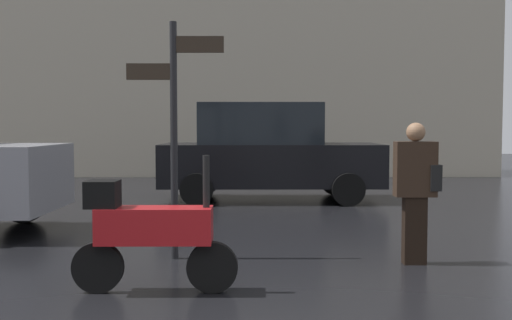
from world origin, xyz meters
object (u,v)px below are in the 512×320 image
Objects in this scene: parked_car_right at (268,152)px; street_signpost at (174,115)px; pedestrian_with_bag at (417,184)px; parked_scooter at (149,231)px.

street_signpost reaches higher than parked_car_right.
street_signpost is at bearing 105.10° from pedestrian_with_bag.
pedestrian_with_bag reaches higher than parked_scooter.
parked_car_right is 1.65× the size of street_signpost.
street_signpost is (0.05, 1.39, 1.06)m from parked_scooter.
pedestrian_with_bag is 0.58× the size of street_signpost.
street_signpost is (-1.18, -5.33, 0.64)m from parked_car_right.
parked_car_right is (-1.46, 5.61, 0.11)m from pedestrian_with_bag.
parked_scooter is 0.34× the size of parked_car_right.
pedestrian_with_bag is 2.76m from street_signpost.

